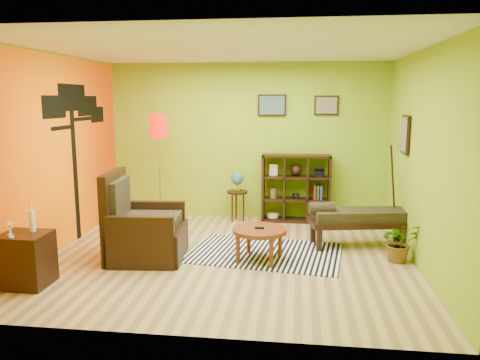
# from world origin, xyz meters

# --- Properties ---
(ground) EXTENTS (5.00, 5.00, 0.00)m
(ground) POSITION_xyz_m (0.00, 0.00, 0.00)
(ground) COLOR tan
(ground) RESTS_ON ground
(room_shell) EXTENTS (5.04, 4.54, 2.82)m
(room_shell) POSITION_xyz_m (-0.09, 0.01, 1.80)
(room_shell) COLOR #8CB61B
(room_shell) RESTS_ON ground
(zebra_rug) EXTENTS (2.29, 1.68, 0.01)m
(zebra_rug) POSITION_xyz_m (0.48, 0.20, 0.01)
(zebra_rug) COLOR white
(zebra_rug) RESTS_ON ground
(coffee_table) EXTENTS (0.73, 0.73, 0.47)m
(coffee_table) POSITION_xyz_m (0.43, -0.11, 0.38)
(coffee_table) COLOR maroon
(coffee_table) RESTS_ON ground
(armchair) EXTENTS (1.07, 1.08, 1.20)m
(armchair) POSITION_xyz_m (-1.17, -0.20, 0.36)
(armchair) COLOR black
(armchair) RESTS_ON ground
(side_cabinet) EXTENTS (0.53, 0.48, 0.94)m
(side_cabinet) POSITION_xyz_m (-2.20, -1.30, 0.32)
(side_cabinet) COLOR black
(side_cabinet) RESTS_ON ground
(floor_lamp) EXTENTS (0.29, 0.29, 1.92)m
(floor_lamp) POSITION_xyz_m (-1.37, 1.36, 1.55)
(floor_lamp) COLOR silver
(floor_lamp) RESTS_ON ground
(globe_table) EXTENTS (0.37, 0.37, 0.89)m
(globe_table) POSITION_xyz_m (-0.13, 1.90, 0.68)
(globe_table) COLOR black
(globe_table) RESTS_ON ground
(cube_shelf) EXTENTS (1.20, 0.35, 1.20)m
(cube_shelf) POSITION_xyz_m (0.91, 2.03, 0.60)
(cube_shelf) COLOR black
(cube_shelf) RESTS_ON ground
(bench) EXTENTS (1.53, 0.78, 0.68)m
(bench) POSITION_xyz_m (1.81, 0.69, 0.43)
(bench) COLOR black
(bench) RESTS_ON ground
(potted_plant) EXTENTS (0.55, 0.60, 0.42)m
(potted_plant) POSITION_xyz_m (2.30, 0.09, 0.21)
(potted_plant) COLOR #26661E
(potted_plant) RESTS_ON ground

